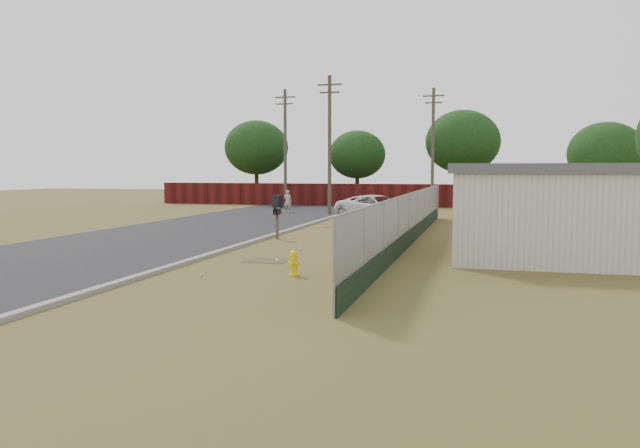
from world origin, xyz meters
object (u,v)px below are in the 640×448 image
(mailbox, at_px, (277,214))
(pickup_truck, at_px, (377,207))
(pedestrian, at_px, (288,201))
(fire_hydrant, at_px, (294,263))
(trash_bin, at_px, (278,201))

(mailbox, distance_m, pickup_truck, 11.72)
(mailbox, height_order, pedestrian, pedestrian)
(fire_hydrant, relative_size, pickup_truck, 0.14)
(mailbox, relative_size, trash_bin, 1.35)
(pickup_truck, xyz_separation_m, pedestrian, (-6.78, 3.95, 0.06))
(fire_hydrant, relative_size, pedestrian, 0.48)
(pickup_truck, height_order, pedestrian, pedestrian)
(mailbox, distance_m, pedestrian, 16.09)
(fire_hydrant, distance_m, pickup_truck, 20.03)
(trash_bin, bearing_deg, pedestrian, -63.68)
(mailbox, relative_size, pedestrian, 0.86)
(fire_hydrant, bearing_deg, pickup_truck, 93.17)
(pickup_truck, xyz_separation_m, trash_bin, (-9.11, 8.66, -0.20))
(pickup_truck, relative_size, pedestrian, 3.32)
(fire_hydrant, xyz_separation_m, mailbox, (-3.38, 8.51, 0.71))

